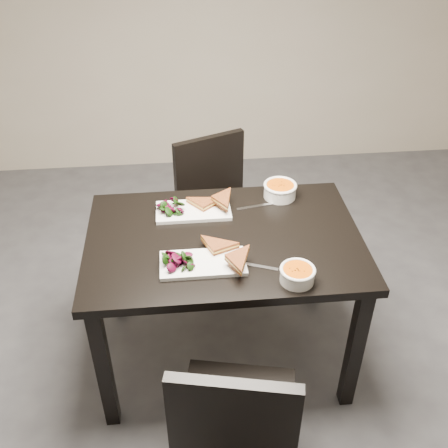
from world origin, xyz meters
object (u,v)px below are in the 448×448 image
chair_near (235,423)px  soup_bowl_near (297,274)px  soup_bowl_far (280,189)px  plate_near (203,263)px  plate_far (193,211)px  chair_far (218,203)px  table (224,255)px

chair_near → soup_bowl_near: (0.29, 0.42, 0.30)m
soup_bowl_near → soup_bowl_far: size_ratio=0.87×
plate_near → plate_far: size_ratio=1.01×
chair_far → plate_near: 0.90m
plate_near → soup_bowl_far: (0.40, 0.48, 0.03)m
chair_near → plate_far: size_ratio=2.47×
chair_near → chair_far: bearing=99.4°
chair_far → plate_far: 0.56m
plate_near → plate_far: 0.38m
chair_near → soup_bowl_far: 1.12m
plate_near → soup_bowl_far: size_ratio=2.15×
plate_near → soup_bowl_far: bearing=49.7°
soup_bowl_near → soup_bowl_far: 0.61m
chair_near → soup_bowl_far: bearing=84.2°
chair_near → chair_far: same height
table → plate_far: 0.26m
chair_far → plate_near: (-0.14, -0.85, 0.27)m
table → chair_near: size_ratio=1.41×
chair_far → soup_bowl_far: chair_far is taller
plate_near → soup_bowl_near: bearing=-20.0°
plate_near → soup_bowl_near: soup_bowl_near is taller
plate_far → chair_far: bearing=71.4°
soup_bowl_near → table: bearing=129.5°
soup_bowl_near → plate_far: bearing=126.4°
table → soup_bowl_far: bearing=44.8°
table → soup_bowl_near: soup_bowl_near is taller
chair_far → soup_bowl_far: (0.27, -0.37, 0.31)m
table → soup_bowl_far: size_ratio=7.44×
soup_bowl_far → soup_bowl_near: bearing=-94.2°
chair_far → plate_near: chair_far is taller
table → plate_near: (-0.10, -0.18, 0.11)m
soup_bowl_far → chair_near: bearing=-107.9°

